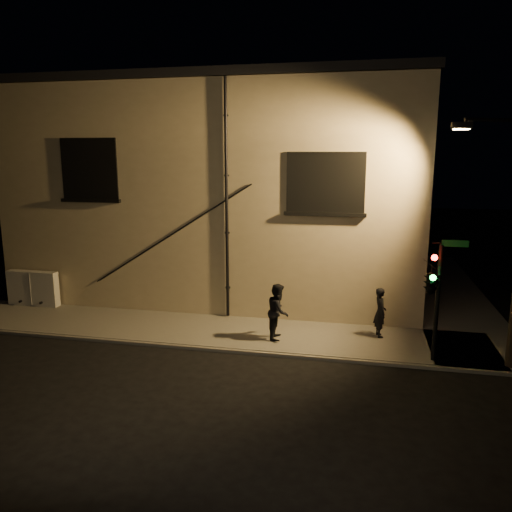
% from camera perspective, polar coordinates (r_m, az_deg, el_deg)
% --- Properties ---
extents(ground, '(90.00, 90.00, 0.00)m').
position_cam_1_polar(ground, '(15.32, 0.50, -11.16)').
color(ground, black).
extents(sidewalk, '(21.00, 16.00, 0.12)m').
position_cam_1_polar(sidewalk, '(19.22, 6.73, -6.27)').
color(sidewalk, '#5C5953').
rests_on(sidewalk, ground).
extents(building, '(16.20, 12.23, 8.80)m').
position_cam_1_polar(building, '(23.62, -2.28, 7.86)').
color(building, tan).
rests_on(building, ground).
extents(utility_cabinet, '(2.07, 0.35, 1.36)m').
position_cam_1_polar(utility_cabinet, '(21.30, -24.12, -3.38)').
color(utility_cabinet, beige).
rests_on(utility_cabinet, sidewalk).
extents(pedestrian_a, '(0.52, 0.67, 1.61)m').
position_cam_1_polar(pedestrian_a, '(16.62, 14.00, -6.27)').
color(pedestrian_a, black).
rests_on(pedestrian_a, sidewalk).
extents(pedestrian_b, '(0.72, 0.90, 1.79)m').
position_cam_1_polar(pedestrian_b, '(15.96, 2.56, -6.33)').
color(pedestrian_b, black).
rests_on(pedestrian_b, sidewalk).
extents(traffic_signal, '(1.27, 2.06, 3.50)m').
position_cam_1_polar(traffic_signal, '(14.64, 19.44, -2.70)').
color(traffic_signal, black).
rests_on(traffic_signal, sidewalk).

